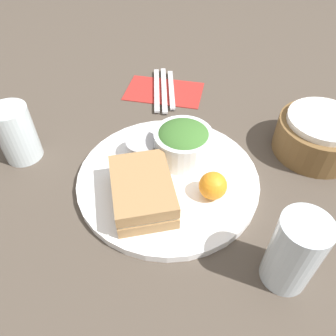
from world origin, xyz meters
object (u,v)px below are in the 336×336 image
(dressing_cup, at_px, (142,148))
(knife, at_px, (164,89))
(fork, at_px, (157,89))
(water_glass, at_px, (16,134))
(salad_bowl, at_px, (183,142))
(sandwich, at_px, (142,191))
(bread_basket, at_px, (319,135))
(plate, at_px, (168,178))
(spoon, at_px, (171,89))
(drink_glass, at_px, (294,252))

(dressing_cup, xyz_separation_m, knife, (-0.24, -0.01, -0.03))
(dressing_cup, xyz_separation_m, fork, (-0.24, -0.03, -0.03))
(knife, distance_m, water_glass, 0.36)
(salad_bowl, bearing_deg, water_glass, -81.40)
(sandwich, distance_m, knife, 0.36)
(bread_basket, bearing_deg, knife, -113.48)
(plate, xyz_separation_m, knife, (-0.29, -0.07, -0.00))
(fork, bearing_deg, spoon, -90.00)
(salad_bowl, xyz_separation_m, knife, (-0.23, -0.09, -0.04))
(spoon, bearing_deg, salad_bowl, -177.33)
(drink_glass, distance_m, bread_basket, 0.30)
(fork, bearing_deg, sandwich, 175.86)
(sandwich, distance_m, drink_glass, 0.24)
(dressing_cup, height_order, drink_glass, drink_glass)
(salad_bowl, height_order, water_glass, water_glass)
(plate, distance_m, fork, 0.30)
(fork, bearing_deg, salad_bowl, -169.10)
(sandwich, xyz_separation_m, water_glass, (-0.07, -0.26, 0.02))
(drink_glass, distance_m, fork, 0.52)
(salad_bowl, bearing_deg, sandwich, -20.73)
(bread_basket, relative_size, water_glass, 1.46)
(sandwich, relative_size, dressing_cup, 2.68)
(salad_bowl, relative_size, knife, 0.55)
(bread_basket, relative_size, fork, 0.87)
(spoon, bearing_deg, bread_basket, -128.94)
(plate, relative_size, drink_glass, 2.59)
(bread_basket, xyz_separation_m, fork, (-0.14, -0.36, -0.03))
(fork, bearing_deg, drink_glass, -159.90)
(fork, height_order, water_glass, water_glass)
(water_glass, bearing_deg, bread_basket, 103.30)
(sandwich, xyz_separation_m, bread_basket, (-0.21, 0.30, -0.00))
(plate, height_order, salad_bowl, salad_bowl)
(fork, relative_size, knife, 0.95)
(sandwich, height_order, drink_glass, drink_glass)
(bread_basket, height_order, water_glass, water_glass)
(knife, xyz_separation_m, spoon, (-0.00, 0.02, 0.00))
(drink_glass, bearing_deg, sandwich, -109.32)
(salad_bowl, height_order, dressing_cup, salad_bowl)
(dressing_cup, distance_m, fork, 0.24)
(plate, bearing_deg, bread_basket, 118.00)
(drink_glass, height_order, fork, drink_glass)
(knife, bearing_deg, drink_glass, -161.80)
(bread_basket, height_order, spoon, bread_basket)
(drink_glass, relative_size, fork, 0.68)
(sandwich, relative_size, fork, 0.87)
(knife, bearing_deg, plate, -180.00)
(water_glass, bearing_deg, spoon, 139.92)
(drink_glass, distance_m, knife, 0.51)
(salad_bowl, height_order, knife, salad_bowl)
(drink_glass, relative_size, knife, 0.65)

